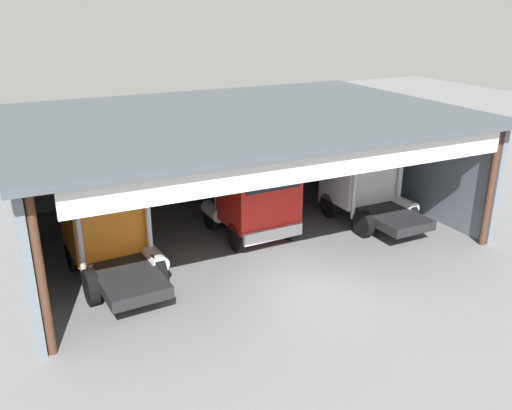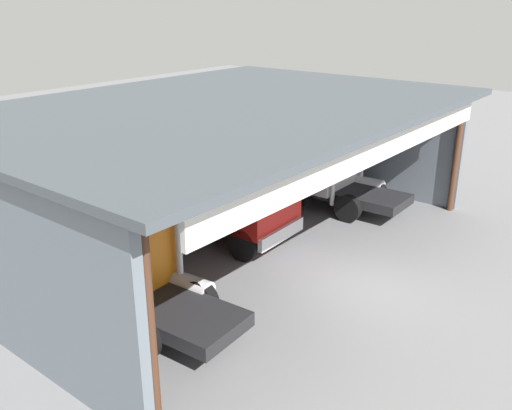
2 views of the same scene
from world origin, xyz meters
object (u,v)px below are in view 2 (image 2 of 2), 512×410
at_px(truck_red_left_bay, 246,189).
at_px(oil_drum, 247,160).
at_px(tool_cart, 187,181).
at_px(truck_white_right_bay, 328,162).
at_px(truck_orange_center_left_bay, 120,253).

relative_size(truck_red_left_bay, oil_drum, 5.31).
xyz_separation_m(truck_red_left_bay, oil_drum, (6.78, 5.51, -1.48)).
xyz_separation_m(truck_red_left_bay, tool_cart, (2.51, 5.35, -1.44)).
xyz_separation_m(truck_white_right_bay, tool_cart, (-2.45, 5.49, -1.28)).
distance_m(truck_white_right_bay, oil_drum, 6.08).
bearing_deg(tool_cart, oil_drum, 2.16).
bearing_deg(tool_cart, truck_white_right_bay, -65.94).
height_order(truck_orange_center_left_bay, oil_drum, truck_orange_center_left_bay).
bearing_deg(truck_orange_center_left_bay, truck_red_left_bay, 1.08).
xyz_separation_m(truck_orange_center_left_bay, truck_red_left_bay, (5.53, 0.45, 0.12)).
xyz_separation_m(truck_red_left_bay, truck_white_right_bay, (4.96, -0.14, -0.16)).
bearing_deg(oil_drum, truck_red_left_bay, -140.90).
bearing_deg(truck_orange_center_left_bay, tool_cart, 32.29).
distance_m(truck_orange_center_left_bay, oil_drum, 13.75).
xyz_separation_m(truck_white_right_bay, oil_drum, (1.83, 5.65, -1.31)).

